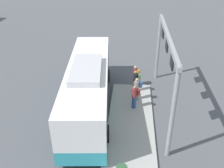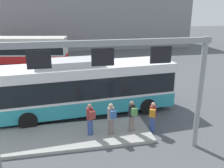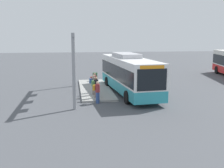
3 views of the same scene
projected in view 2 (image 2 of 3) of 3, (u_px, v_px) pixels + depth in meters
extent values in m
plane|color=#4C4F54|center=(85.00, 113.00, 15.36)|extent=(120.00, 120.00, 0.00)
cube|color=#9E9E99|center=(53.00, 138.00, 12.36)|extent=(10.00, 2.80, 0.16)
cube|color=teal|center=(84.00, 102.00, 15.12)|extent=(11.18, 3.44, 0.85)
cube|color=white|center=(84.00, 80.00, 14.70)|extent=(11.18, 3.44, 1.90)
cube|color=black|center=(84.00, 83.00, 14.76)|extent=(10.97, 3.46, 1.20)
cube|color=black|center=(166.00, 75.00, 16.22)|extent=(0.22, 2.12, 1.50)
cube|color=#B7B7BC|center=(69.00, 63.00, 14.13)|extent=(3.99, 2.08, 0.36)
cube|color=orange|center=(166.00, 62.00, 15.95)|extent=(0.27, 1.75, 0.28)
cylinder|color=black|center=(133.00, 94.00, 17.30)|extent=(1.02, 0.39, 1.00)
cylinder|color=black|center=(148.00, 106.00, 15.11)|extent=(1.02, 0.39, 1.00)
cylinder|color=black|center=(29.00, 104.00, 15.41)|extent=(1.02, 0.39, 1.00)
cylinder|color=black|center=(28.00, 121.00, 13.22)|extent=(1.02, 0.39, 1.00)
cube|color=red|center=(15.00, 58.00, 27.59)|extent=(11.76, 4.58, 0.85)
cube|color=silver|center=(14.00, 46.00, 27.17)|extent=(11.76, 4.58, 1.90)
cube|color=black|center=(14.00, 48.00, 27.23)|extent=(11.54, 4.58, 1.20)
cylinder|color=black|center=(45.00, 63.00, 26.58)|extent=(1.04, 0.48, 1.00)
cylinder|color=black|center=(50.00, 58.00, 28.86)|extent=(1.04, 0.48, 1.00)
cylinder|color=#334C8C|center=(152.00, 124.00, 13.02)|extent=(0.38, 0.38, 0.85)
cylinder|color=maroon|center=(153.00, 112.00, 12.80)|extent=(0.46, 0.46, 0.60)
sphere|color=tan|center=(153.00, 104.00, 12.67)|extent=(0.22, 0.22, 0.22)
cube|color=#BF7F1E|center=(152.00, 113.00, 12.55)|extent=(0.33, 0.29, 0.40)
cylinder|color=slate|center=(131.00, 123.00, 12.75)|extent=(0.34, 0.34, 0.85)
cylinder|color=black|center=(132.00, 111.00, 12.53)|extent=(0.42, 0.42, 0.60)
sphere|color=#9E755B|center=(132.00, 103.00, 12.40)|extent=(0.22, 0.22, 0.22)
cube|color=#4C8447|center=(134.00, 112.00, 12.30)|extent=(0.32, 0.25, 0.40)
cylinder|color=#334C8C|center=(90.00, 127.00, 12.40)|extent=(0.36, 0.36, 0.85)
cylinder|color=maroon|center=(90.00, 114.00, 12.17)|extent=(0.44, 0.44, 0.60)
sphere|color=#9E755B|center=(90.00, 106.00, 12.05)|extent=(0.22, 0.22, 0.22)
cube|color=maroon|center=(92.00, 115.00, 11.95)|extent=(0.32, 0.26, 0.40)
cylinder|color=slate|center=(111.00, 126.00, 12.45)|extent=(0.34, 0.34, 0.85)
cylinder|color=gray|center=(111.00, 113.00, 12.22)|extent=(0.42, 0.42, 0.60)
sphere|color=tan|center=(111.00, 106.00, 12.10)|extent=(0.22, 0.22, 0.22)
cube|color=#335993|center=(113.00, 115.00, 11.99)|extent=(0.32, 0.25, 0.40)
cylinder|color=gray|center=(200.00, 95.00, 11.03)|extent=(0.24, 0.24, 5.20)
cube|color=gray|center=(103.00, 43.00, 9.44)|extent=(9.20, 0.20, 0.24)
cube|color=black|center=(39.00, 60.00, 9.15)|extent=(0.90, 0.08, 0.70)
cube|color=black|center=(103.00, 57.00, 9.61)|extent=(0.90, 0.08, 0.70)
cube|color=black|center=(161.00, 55.00, 10.07)|extent=(0.90, 0.08, 0.70)
cube|color=gray|center=(88.00, 21.00, 39.12)|extent=(31.36, 8.00, 7.98)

